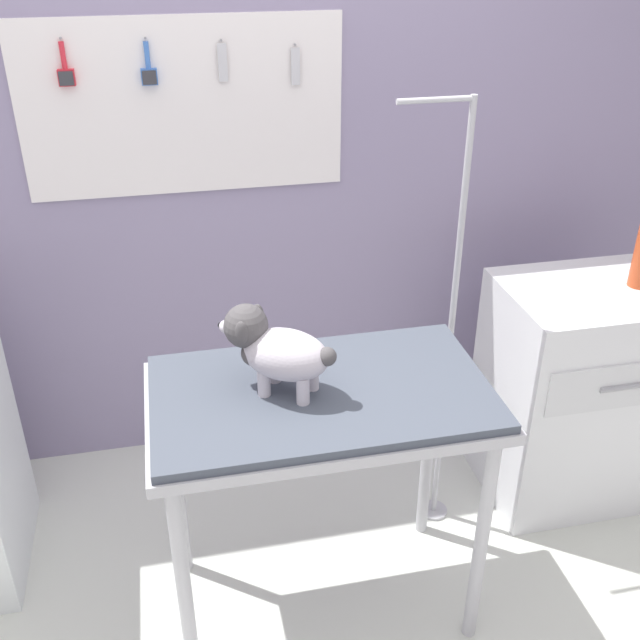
{
  "coord_description": "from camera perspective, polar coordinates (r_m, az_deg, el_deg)",
  "views": [
    {
      "loc": [
        -0.29,
        -1.53,
        2.13
      ],
      "look_at": [
        0.11,
        0.27,
        1.11
      ],
      "focal_mm": 41.61,
      "sensor_mm": 36.0,
      "label": 1
    }
  ],
  "objects": [
    {
      "name": "grooming_arm",
      "position": [
        2.66,
        9.73,
        -2.18
      ],
      "size": [
        0.3,
        0.11,
        1.65
      ],
      "color": "#B7B7BC",
      "rests_on": "ground"
    },
    {
      "name": "dog",
      "position": [
        2.13,
        -3.5,
        -2.2
      ],
      "size": [
        0.34,
        0.28,
        0.26
      ],
      "color": "silver",
      "rests_on": "grooming_table"
    },
    {
      "name": "rear_wall_panel",
      "position": [
        2.99,
        -6.24,
        9.83
      ],
      "size": [
        4.0,
        0.11,
        2.3
      ],
      "color": "gray",
      "rests_on": "ground"
    },
    {
      "name": "grooming_table",
      "position": [
        2.25,
        0.09,
        -7.32
      ],
      "size": [
        1.03,
        0.6,
        0.89
      ],
      "color": "#B7B7BC",
      "rests_on": "ground"
    },
    {
      "name": "cabinet_right",
      "position": [
        3.12,
        19.22,
        -5.21
      ],
      "size": [
        0.68,
        0.54,
        0.91
      ],
      "color": "silver",
      "rests_on": "ground"
    }
  ]
}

